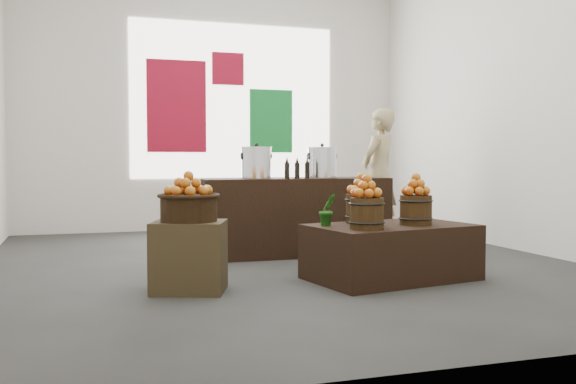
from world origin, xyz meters
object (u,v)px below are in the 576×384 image
object	(u,v)px
shopper	(379,174)
stock_pot_left	(256,164)
wicker_basket	(189,208)
counter	(294,216)
display_table	(391,252)
stock_pot_center	(322,163)
crate	(189,256)

from	to	relation	value
shopper	stock_pot_left	bearing A→B (deg)	-10.71
wicker_basket	counter	xyz separation A→B (m)	(1.47, 1.67, -0.25)
stock_pot_left	shopper	distance (m)	2.22
shopper	wicker_basket	bearing A→B (deg)	4.40
display_table	shopper	distance (m)	3.00
stock_pot_left	stock_pot_center	world-z (taller)	same
display_table	stock_pot_left	xyz separation A→B (m)	(-0.81, 1.70, 0.80)
stock_pot_left	shopper	xyz separation A→B (m)	(1.99, 0.98, -0.16)
stock_pot_left	shopper	size ratio (longest dim) A/B	0.19
wicker_basket	stock_pot_left	world-z (taller)	stock_pot_left
wicker_basket	counter	bearing A→B (deg)	48.66
crate	display_table	xyz separation A→B (m)	(1.84, -0.03, -0.04)
counter	stock_pot_center	world-z (taller)	stock_pot_center
crate	stock_pot_center	size ratio (longest dim) A/B	1.76
shopper	crate	bearing A→B (deg)	4.40
counter	stock_pot_center	bearing A→B (deg)	-0.00
wicker_basket	counter	world-z (taller)	counter
crate	stock_pot_center	xyz separation A→B (m)	(1.81, 1.66, 0.76)
crate	counter	xyz separation A→B (m)	(1.47, 1.67, 0.15)
crate	stock_pot_center	world-z (taller)	stock_pot_center
crate	display_table	world-z (taller)	crate
crate	shopper	xyz separation A→B (m)	(3.02, 2.65, 0.60)
display_table	shopper	xyz separation A→B (m)	(1.18, 2.68, 0.64)
stock_pot_left	stock_pot_center	xyz separation A→B (m)	(0.78, -0.01, 0.00)
stock_pot_center	wicker_basket	bearing A→B (deg)	-137.43
display_table	stock_pot_left	size ratio (longest dim) A/B	4.36
counter	stock_pot_left	size ratio (longest dim) A/B	6.47
wicker_basket	stock_pot_center	size ratio (longest dim) A/B	1.41
crate	stock_pot_left	size ratio (longest dim) A/B	1.76
crate	shopper	world-z (taller)	shopper
display_table	counter	world-z (taller)	counter
counter	shopper	bearing A→B (deg)	33.36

